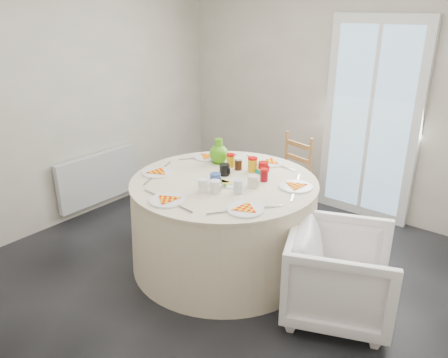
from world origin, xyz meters
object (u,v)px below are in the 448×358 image
Objects in this scene: table at (224,224)px; wooden_chair at (286,175)px; radiator at (98,178)px; armchair at (340,269)px; green_pitcher at (219,155)px.

table is 1.82× the size of wooden_chair.
radiator is 2.08m from wooden_chair.
green_pitcher is (-1.43, 0.35, 0.48)m from armchair.
green_pitcher is at bearing 13.30° from radiator.
green_pitcher is (1.46, 0.34, 0.49)m from radiator.
wooden_chair is at bearing 22.05° from armchair.
green_pitcher reaches higher than radiator.
green_pitcher is at bearing 135.28° from table.
wooden_chair is 1.68m from armchair.
radiator is at bearing -178.75° from table.
radiator is 1.11× the size of wooden_chair.
wooden_chair reaches higher than radiator.
table reaches higher than armchair.
radiator is 2.89m from armchair.
radiator is 1.58m from green_pitcher.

